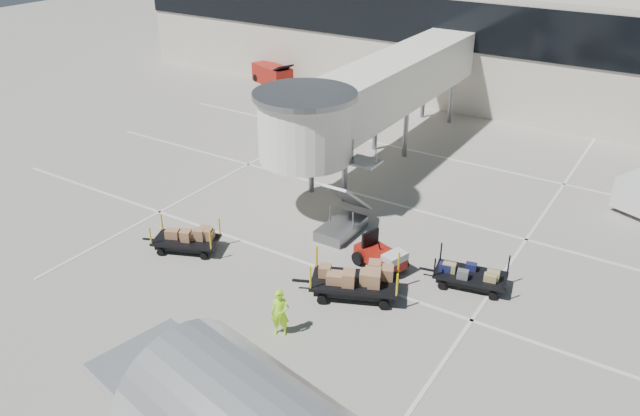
# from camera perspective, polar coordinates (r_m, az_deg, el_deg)

# --- Properties ---
(ground) EXTENTS (140.00, 140.00, 0.00)m
(ground) POSITION_cam_1_polar(r_m,az_deg,el_deg) (24.60, -1.26, -8.07)
(ground) COLOR #A49E93
(ground) RESTS_ON ground
(lane_markings) EXTENTS (40.00, 30.00, 0.02)m
(lane_markings) POSITION_cam_1_polar(r_m,az_deg,el_deg) (31.89, 7.06, 0.61)
(lane_markings) COLOR silver
(lane_markings) RESTS_ON ground
(terminal) EXTENTS (64.00, 12.11, 15.20)m
(terminal) POSITION_cam_1_polar(r_m,az_deg,el_deg) (49.03, 18.71, 14.04)
(terminal) COLOR beige
(terminal) RESTS_ON ground
(jet_bridge) EXTENTS (5.70, 20.40, 6.03)m
(jet_bridge) POSITION_cam_1_polar(r_m,az_deg,el_deg) (34.11, 4.63, 10.28)
(jet_bridge) COLOR white
(jet_bridge) RESTS_ON ground
(baggage_tug) EXTENTS (2.43, 1.96, 1.45)m
(baggage_tug) POSITION_cam_1_polar(r_m,az_deg,el_deg) (26.16, 5.63, -4.44)
(baggage_tug) COLOR maroon
(baggage_tug) RESTS_ON ground
(suitcase_cart) EXTENTS (3.54, 1.94, 1.36)m
(suitcase_cart) POSITION_cam_1_polar(r_m,az_deg,el_deg) (25.62, 13.68, -6.06)
(suitcase_cart) COLOR black
(suitcase_cart) RESTS_ON ground
(box_cart_near) EXTENTS (4.18, 2.92, 1.64)m
(box_cart_near) POSITION_cam_1_polar(r_m,az_deg,el_deg) (24.33, 2.83, -6.66)
(box_cart_near) COLOR black
(box_cart_near) RESTS_ON ground
(box_cart_far) EXTENTS (3.46, 2.37, 1.35)m
(box_cart_far) POSITION_cam_1_polar(r_m,az_deg,el_deg) (27.86, -12.16, -2.85)
(box_cart_far) COLOR black
(box_cart_far) RESTS_ON ground
(ground_worker) EXTENTS (0.79, 0.66, 1.84)m
(ground_worker) POSITION_cam_1_polar(r_m,az_deg,el_deg) (22.24, -3.67, -9.55)
(ground_worker) COLOR #99EB18
(ground_worker) RESTS_ON ground
(belt_loader) EXTENTS (4.31, 2.86, 1.95)m
(belt_loader) POSITION_cam_1_polar(r_m,az_deg,el_deg) (51.35, -4.37, 12.04)
(belt_loader) COLOR maroon
(belt_loader) RESTS_ON ground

